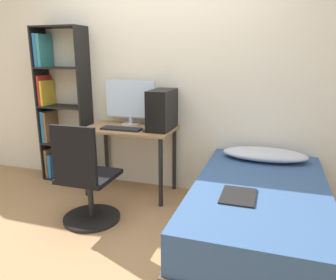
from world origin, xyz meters
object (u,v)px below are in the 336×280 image
(bed, at_px, (258,216))
(monitor, at_px, (130,101))
(bookshelf, at_px, (58,107))
(pc_tower, at_px, (162,110))
(keyboard, at_px, (121,129))
(office_chair, at_px, (86,186))

(bed, bearing_deg, monitor, 150.81)
(bookshelf, height_order, pc_tower, bookshelf)
(bookshelf, height_order, keyboard, bookshelf)
(bookshelf, relative_size, monitor, 3.04)
(keyboard, xyz_separation_m, pc_tower, (0.39, 0.16, 0.19))
(bookshelf, height_order, monitor, bookshelf)
(bookshelf, xyz_separation_m, pc_tower, (1.34, -0.09, 0.05))
(bed, relative_size, monitor, 3.13)
(bed, height_order, pc_tower, pc_tower)
(office_chair, height_order, monitor, monitor)
(keyboard, bearing_deg, bed, -20.39)
(keyboard, bearing_deg, office_chair, -94.44)
(office_chair, xyz_separation_m, keyboard, (0.05, 0.64, 0.39))
(bed, distance_m, pc_tower, 1.43)
(bookshelf, relative_size, bed, 0.97)
(bookshelf, distance_m, monitor, 0.93)
(keyboard, bearing_deg, pc_tower, 21.63)
(bed, distance_m, monitor, 1.82)
(office_chair, xyz_separation_m, monitor, (0.03, 0.92, 0.64))
(bed, xyz_separation_m, pc_tower, (-1.04, 0.69, 0.69))
(monitor, bearing_deg, keyboard, -85.88)
(office_chair, relative_size, monitor, 1.58)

